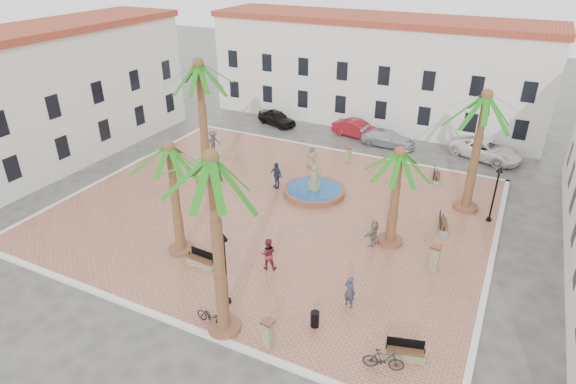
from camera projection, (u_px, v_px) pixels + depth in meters
name	position (u px, v px, depth m)	size (l,w,h in m)	color
ground	(274.00, 211.00, 30.62)	(120.00, 120.00, 0.00)	#56544F
plaza	(274.00, 210.00, 30.58)	(26.00, 22.00, 0.15)	#AE6C51
kerb_n	(337.00, 151.00, 39.33)	(26.30, 0.30, 0.16)	silver
kerb_s	(161.00, 317.00, 21.83)	(26.30, 0.30, 0.16)	silver
kerb_e	(491.00, 264.00, 25.46)	(0.30, 22.30, 0.16)	silver
kerb_w	(119.00, 172.00, 35.70)	(0.30, 22.30, 0.16)	silver
building_north	(374.00, 70.00, 44.32)	(30.40, 7.40, 9.50)	white
building_west	(48.00, 96.00, 35.79)	(6.40, 24.40, 10.00)	white
fountain	(314.00, 190.00, 32.26)	(4.15, 4.15, 2.14)	brown
palm_nw	(199.00, 77.00, 30.64)	(5.40, 5.40, 8.69)	brown
palm_sw	(171.00, 161.00, 24.01)	(4.58, 4.58, 6.41)	brown
palm_s	(212.00, 178.00, 17.70)	(4.67, 4.67, 8.49)	brown
palm_e	(399.00, 165.00, 24.99)	(4.70, 4.70, 5.82)	brown
palm_ne	(484.00, 109.00, 27.64)	(4.99, 4.99, 7.73)	brown
bench_s	(202.00, 262.00, 25.08)	(1.68, 0.61, 0.87)	#7C7D58
bench_se	(405.00, 353.00, 19.50)	(1.68, 0.91, 0.85)	#7C7D58
bench_e	(443.00, 226.00, 28.25)	(0.85, 1.75, 0.89)	#7C7D58
bench_ne	(436.00, 178.00, 34.00)	(0.80, 1.78, 0.91)	#7C7D58
lamppost_s	(224.00, 256.00, 21.45)	(0.42, 0.42, 3.84)	black
lamppost_e	(497.00, 184.00, 28.17)	(0.39, 0.39, 3.62)	black
bollard_se	(268.00, 333.00, 19.90)	(0.55, 0.55, 1.33)	#7C7D58
bollard_n	(348.00, 154.00, 36.74)	(0.49, 0.49, 1.26)	#7C7D58
bollard_e	(435.00, 257.00, 24.58)	(0.54, 0.54, 1.44)	#7C7D58
litter_bin	(315.00, 319.00, 21.06)	(0.39, 0.39, 0.77)	black
cyclist_a	(350.00, 292.00, 22.03)	(0.61, 0.40, 1.66)	#303347
bicycle_a	(211.00, 317.00, 21.15)	(0.56, 1.61, 0.85)	black
cyclist_b	(268.00, 254.00, 24.60)	(0.86, 0.67, 1.78)	maroon
bicycle_b	(384.00, 360.00, 18.87)	(0.47, 1.65, 0.99)	black
pedestrian_fountain_a	(312.00, 157.00, 35.75)	(0.86, 0.56, 1.77)	#867053
pedestrian_fountain_b	(276.00, 175.00, 32.85)	(1.09, 0.46, 1.87)	#323D58
pedestrian_north	(213.00, 142.00, 38.17)	(1.26, 0.72, 1.94)	#444448
pedestrian_east	(374.00, 233.00, 26.58)	(1.43, 0.46, 1.54)	slate
car_black	(277.00, 118.00, 44.80)	(1.62, 4.03, 1.37)	black
car_red	(357.00, 129.00, 42.03)	(1.54, 4.42, 1.46)	maroon
car_silver	(388.00, 138.00, 40.15)	(1.85, 4.54, 1.32)	silver
car_white	(486.00, 150.00, 37.73)	(2.52, 5.46, 1.52)	white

